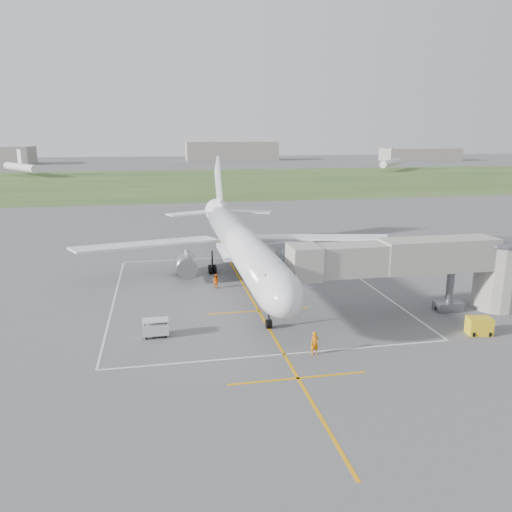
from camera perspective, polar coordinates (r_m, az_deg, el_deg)
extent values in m
plane|color=#4E4E50|center=(57.89, -1.65, -2.97)|extent=(700.00, 700.00, 0.00)
cube|color=#335023|center=(185.69, -8.34, 8.44)|extent=(700.00, 120.00, 0.02)
cube|color=orange|center=(53.19, -0.76, -4.48)|extent=(0.25, 60.00, 0.01)
cube|color=orange|center=(36.06, 4.82, -13.75)|extent=(10.00, 0.25, 0.01)
cube|color=orange|center=(48.55, 0.30, -6.29)|extent=(10.00, 0.25, 0.01)
cube|color=silver|center=(69.34, -3.28, -0.16)|extent=(28.00, 0.20, 0.01)
cube|color=silver|center=(39.53, 3.22, -11.15)|extent=(28.00, 0.20, 0.01)
cube|color=silver|center=(53.60, -15.91, -4.88)|extent=(0.20, 32.00, 0.01)
cube|color=silver|center=(58.12, 12.78, -3.24)|extent=(0.20, 32.00, 0.01)
cylinder|color=silver|center=(56.77, -1.68, 1.39)|extent=(3.80, 36.00, 3.80)
ellipsoid|color=silver|center=(39.70, 2.59, -4.06)|extent=(3.80, 7.22, 3.80)
cube|color=black|center=(38.56, 2.92, -2.97)|extent=(2.40, 1.60, 0.99)
cone|color=silver|center=(76.66, -4.21, 4.89)|extent=(3.80, 6.00, 3.80)
cube|color=silver|center=(65.08, 6.61, 2.13)|extent=(17.93, 11.24, 1.23)
cube|color=silver|center=(62.11, -12.20, 1.35)|extent=(17.93, 11.24, 1.23)
cube|color=silver|center=(60.00, -2.14, 0.54)|extent=(4.20, 8.00, 0.50)
cube|color=silver|center=(76.81, -4.33, 8.14)|extent=(0.30, 7.89, 8.65)
cube|color=silver|center=(75.00, -4.09, 5.70)|extent=(0.35, 5.00, 1.20)
cube|color=silver|center=(76.94, -1.07, 5.10)|extent=(7.85, 5.03, 0.20)
cube|color=silver|center=(75.95, -7.34, 4.88)|extent=(7.85, 5.03, 0.20)
cylinder|color=slate|center=(61.01, 3.70, -0.27)|extent=(2.30, 4.20, 2.30)
cube|color=silver|center=(60.54, 3.78, 0.40)|extent=(0.25, 2.40, 1.20)
cylinder|color=slate|center=(59.15, -8.00, -0.83)|extent=(2.30, 4.20, 2.30)
cube|color=silver|center=(58.66, -8.01, -0.14)|extent=(0.25, 2.40, 1.20)
cylinder|color=black|center=(43.97, 1.47, -6.67)|extent=(0.18, 0.18, 2.60)
cylinder|color=black|center=(44.27, 1.32, -7.77)|extent=(0.28, 0.80, 0.80)
cylinder|color=black|center=(44.31, 1.60, -7.75)|extent=(0.28, 0.80, 0.80)
cylinder|color=black|center=(62.29, 0.29, -0.42)|extent=(0.22, 0.22, 2.80)
cylinder|color=black|center=(62.14, 0.10, -1.33)|extent=(0.32, 0.96, 0.96)
cylinder|color=black|center=(62.25, 0.60, -1.31)|extent=(0.32, 0.96, 0.96)
cylinder|color=black|center=(62.80, -0.03, -1.17)|extent=(0.32, 0.96, 0.96)
cylinder|color=black|center=(62.91, 0.48, -1.15)|extent=(0.32, 0.96, 0.96)
cylinder|color=black|center=(61.45, -5.02, -0.67)|extent=(0.22, 0.22, 2.80)
cylinder|color=black|center=(61.32, -5.23, -1.60)|extent=(0.32, 0.96, 0.96)
cylinder|color=black|center=(61.38, -4.71, -1.57)|extent=(0.32, 0.96, 0.96)
cylinder|color=black|center=(61.99, -5.30, -1.43)|extent=(0.32, 0.96, 0.96)
cylinder|color=black|center=(62.05, -4.78, -1.41)|extent=(0.32, 0.96, 0.96)
cube|color=gray|center=(45.84, 10.72, -0.43)|extent=(11.09, 2.90, 2.80)
cube|color=gray|center=(49.67, 20.11, 0.17)|extent=(11.09, 3.10, 3.00)
cube|color=gray|center=(44.44, 5.51, -0.70)|extent=(2.60, 3.40, 3.00)
cylinder|color=#5B5D62|center=(51.38, 21.26, -3.66)|extent=(0.70, 0.70, 4.20)
cube|color=#5B5D62|center=(51.87, 21.10, -5.40)|extent=(2.60, 1.40, 0.90)
cylinder|color=gray|center=(53.89, 25.87, -2.11)|extent=(4.40, 4.40, 6.40)
cylinder|color=#5B5D62|center=(53.15, 26.25, 1.43)|extent=(5.00, 5.00, 0.30)
cylinder|color=black|center=(51.39, 20.14, -5.61)|extent=(0.70, 0.30, 0.70)
cylinder|color=black|center=(52.43, 22.02, -5.40)|extent=(0.70, 0.30, 0.70)
cube|color=gold|center=(46.93, 24.15, -7.30)|extent=(2.18, 1.63, 1.49)
cylinder|color=black|center=(46.37, 23.58, -8.19)|extent=(0.27, 0.46, 0.44)
cylinder|color=black|center=(46.95, 25.14, -8.09)|extent=(0.27, 0.46, 0.44)
cube|color=#BEBEBE|center=(43.25, -11.40, -8.10)|extent=(2.17, 1.31, 0.95)
cube|color=#BEBEBE|center=(42.99, -11.44, -7.19)|extent=(2.17, 1.31, 0.07)
cylinder|color=black|center=(42.73, -12.58, -8.19)|extent=(0.07, 0.07, 1.13)
cylinder|color=black|center=(42.70, -10.23, -8.09)|extent=(0.07, 0.07, 1.13)
cylinder|color=black|center=(43.69, -12.56, -7.69)|extent=(0.07, 0.07, 1.13)
cylinder|color=black|center=(43.67, -10.26, -7.59)|extent=(0.07, 0.07, 1.13)
cylinder|color=black|center=(43.04, -12.41, -9.08)|extent=(0.16, 0.35, 0.35)
cylinder|color=black|center=(43.02, -10.31, -8.98)|extent=(0.16, 0.35, 0.35)
cylinder|color=black|center=(43.92, -12.39, -8.60)|extent=(0.16, 0.35, 0.35)
cylinder|color=black|center=(43.90, -10.34, -8.51)|extent=(0.16, 0.35, 0.35)
imported|color=orange|center=(39.35, 6.74, -9.88)|extent=(0.69, 0.47, 1.84)
imported|color=#E65707|center=(55.61, -4.61, -2.86)|extent=(0.97, 0.92, 1.58)
cube|color=gray|center=(338.46, -2.81, 11.89)|extent=(60.00, 20.00, 12.00)
cube|color=gray|center=(348.69, 18.27, 10.96)|extent=(50.00, 18.00, 8.00)
cylinder|color=silver|center=(229.69, -25.32, 9.15)|extent=(19.90, 28.70, 3.20)
cube|color=silver|center=(229.48, -25.43, 10.26)|extent=(2.40, 3.53, 5.50)
cylinder|color=silver|center=(250.25, 15.17, 10.24)|extent=(22.34, 27.10, 3.20)
cube|color=silver|center=(250.05, 15.23, 11.27)|extent=(2.71, 3.33, 5.50)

